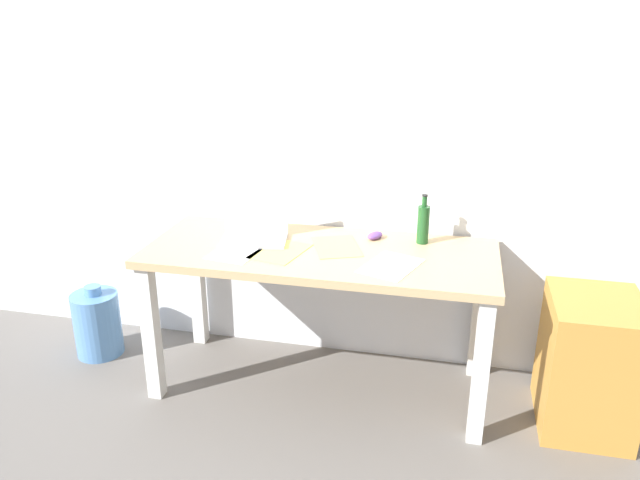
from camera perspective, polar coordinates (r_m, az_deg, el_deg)
name	(u,v)px	position (r m, az deg, el deg)	size (l,w,h in m)	color
ground_plane	(320,383)	(3.33, 0.00, -13.11)	(8.00, 8.00, 0.00)	slate
back_wall	(337,123)	(3.21, 1.62, 10.80)	(5.20, 0.08, 2.60)	white
desk	(320,270)	(3.01, 0.00, -2.81)	(1.69, 0.68, 0.76)	tan
laptop_left	(255,229)	(3.10, -6.06, 0.98)	(0.35, 0.27, 0.24)	silver
beer_bottle	(423,224)	(3.07, 9.52, 1.51)	(0.06, 0.06, 0.25)	#1E5123
computer_mouse	(375,235)	(3.12, 5.10, 0.42)	(0.06, 0.10, 0.03)	#724799
paper_yellow_folder	(280,251)	(2.95, -3.72, -1.06)	(0.21, 0.30, 0.00)	#F4E06B
paper_sheet_front_left	(238,251)	(2.98, -7.58, -0.98)	(0.21, 0.30, 0.00)	white
paper_sheet_front_right	(391,266)	(2.80, 6.57, -2.38)	(0.21, 0.30, 0.00)	white
paper_sheet_near_back	(336,247)	(3.01, 1.52, -0.61)	(0.21, 0.30, 0.00)	#F4E06B
water_cooler_jug	(97,323)	(3.72, -19.89, -7.25)	(0.26, 0.26, 0.42)	#598CC6
filing_cabinet	(589,363)	(3.15, 23.57, -10.39)	(0.40, 0.48, 0.63)	#C68938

